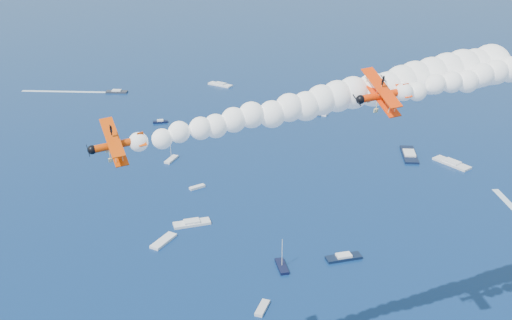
% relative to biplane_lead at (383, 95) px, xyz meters
% --- Properties ---
extents(biplane_lead, '(12.57, 13.05, 8.72)m').
position_rel_biplane_lead_xyz_m(biplane_lead, '(0.00, 0.00, 0.00)').
color(biplane_lead, '#FF3605').
extents(biplane_trail, '(11.46, 11.84, 7.53)m').
position_rel_biplane_lead_xyz_m(biplane_trail, '(-29.59, -21.26, -3.46)').
color(biplane_trail, '#DA3F04').
extents(smoke_trail_trail, '(63.56, 63.28, 10.96)m').
position_rel_biplane_lead_xyz_m(smoke_trail_trail, '(-7.11, -0.95, -1.15)').
color(smoke_trail_trail, white).
extents(spectator_boats, '(244.88, 182.79, 0.70)m').
position_rel_biplane_lead_xyz_m(spectator_boats, '(-30.61, 78.76, -57.99)').
color(spectator_boats, '#2E353E').
rests_on(spectator_boats, ground).
extents(boat_wakes, '(251.21, 112.29, 0.04)m').
position_rel_biplane_lead_xyz_m(boat_wakes, '(-25.17, 86.15, -58.31)').
color(boat_wakes, white).
rests_on(boat_wakes, ground).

